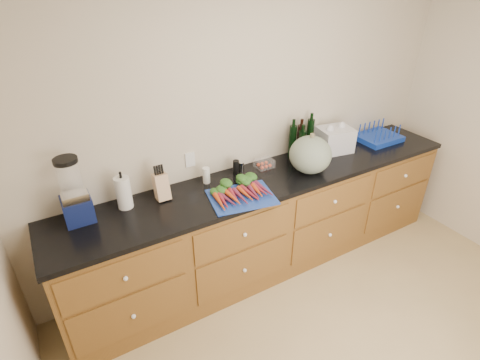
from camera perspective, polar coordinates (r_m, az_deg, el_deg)
wall_back at (r=3.24m, az=1.82°, el=8.59°), size 4.10×0.05×2.60m
cabinets at (r=3.41m, az=4.52°, el=-6.63°), size 3.60×0.64×0.90m
countertop at (r=3.16m, az=4.81°, el=0.25°), size 3.64×0.62×0.04m
cutting_board at (r=2.85m, az=0.23°, el=-2.61°), size 0.54×0.45×0.01m
carrots at (r=2.86m, az=-0.17°, el=-1.71°), size 0.42×0.31×0.06m
squash at (r=3.19m, az=10.67°, el=3.81°), size 0.35×0.35×0.32m
blender_appliance at (r=2.73m, az=-23.96°, el=-2.03°), size 0.19×0.19×0.48m
paper_towel at (r=2.81m, az=-17.31°, el=-1.84°), size 0.11×0.11×0.24m
knife_block at (r=2.86m, az=-11.89°, el=-0.99°), size 0.10×0.10×0.20m
grinder_salt at (r=3.03m, az=-5.15°, el=0.71°), size 0.06×0.06×0.13m
grinder_pepper at (r=3.14m, az=-0.61°, el=1.91°), size 0.05×0.05×0.13m
canister_chrome at (r=3.17m, az=0.22°, el=1.90°), size 0.04×0.04×0.10m
tomato_box at (r=3.27m, az=3.72°, el=2.54°), size 0.15×0.12×0.07m
bottles at (r=3.48m, az=9.31°, el=6.01°), size 0.27×0.14×0.32m
grocery_bag at (r=3.64m, az=14.19°, el=5.99°), size 0.34×0.29×0.23m
dish_rack at (r=4.03m, az=20.30°, el=6.27°), size 0.41×0.33×0.17m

